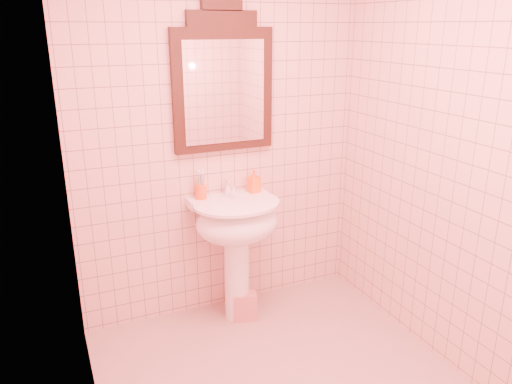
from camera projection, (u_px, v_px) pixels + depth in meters
name	position (u px, v px, depth m)	size (l,w,h in m)	color
back_wall	(220.00, 138.00, 3.34)	(2.00, 0.02, 2.50)	beige
pedestal_sink	(237.00, 230.00, 3.34)	(0.58, 0.58, 0.86)	white
faucet	(229.00, 188.00, 3.37)	(0.04, 0.16, 0.11)	white
mirror	(223.00, 84.00, 3.21)	(0.68, 0.06, 0.94)	black
toothbrush_cup	(201.00, 191.00, 3.32)	(0.08, 0.08, 0.18)	#FF4815
soap_dispenser	(254.00, 181.00, 3.44)	(0.07, 0.07, 0.16)	#FE5F15
towel	(245.00, 306.00, 3.49)	(0.16, 0.11, 0.20)	tan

